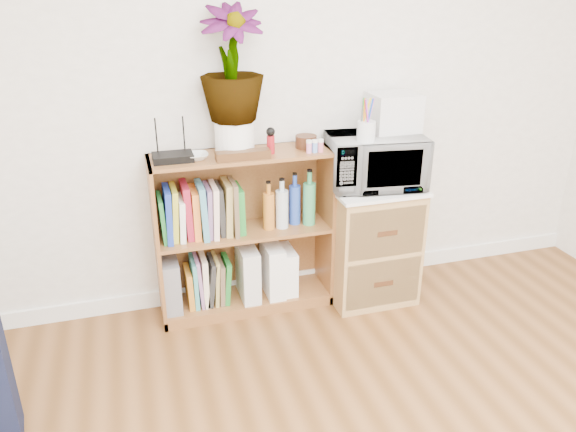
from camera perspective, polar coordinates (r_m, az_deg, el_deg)
name	(u,v)px	position (r m, az deg, el deg)	size (l,w,h in m)	color
skirting_board	(295,278)	(3.61, 0.72, -6.34)	(4.00, 0.02, 0.10)	white
bookshelf	(244,234)	(3.21, -4.47, -1.80)	(1.00, 0.30, 0.95)	brown
wicker_unit	(369,242)	(3.42, 8.24, -2.67)	(0.50, 0.45, 0.70)	#9E7542
microwave	(375,161)	(3.22, 8.84, 5.55)	(0.53, 0.36, 0.29)	white
pen_cup	(366,131)	(3.05, 7.94, 8.53)	(0.10, 0.10, 0.11)	silver
small_appliance	(393,112)	(3.28, 10.66, 10.33)	(0.27, 0.22, 0.21)	silver
router	(173,157)	(2.97, -11.62, 5.87)	(0.21, 0.14, 0.04)	black
white_bowl	(196,156)	(2.97, -9.35, 6.00)	(0.13, 0.13, 0.03)	silver
plant_pot	(234,137)	(3.03, -5.46, 7.99)	(0.21, 0.21, 0.18)	white
potted_plant	(232,64)	(2.96, -5.75, 15.13)	(0.33, 0.33, 0.58)	#356E2C
trinket_box	(243,155)	(2.94, -4.58, 6.19)	(0.28, 0.07, 0.05)	#3C2410
kokeshi_doll	(271,145)	(3.03, -1.77, 7.26)	(0.04, 0.04, 0.10)	maroon
wooden_bowl	(306,142)	(3.14, 1.84, 7.56)	(0.12, 0.12, 0.07)	#38200F
paint_jars	(315,147)	(3.05, 2.74, 7.03)	(0.12, 0.04, 0.06)	pink
file_box	(171,283)	(3.28, -11.79, -6.68)	(0.09, 0.24, 0.30)	slate
magazine_holder_left	(248,272)	(3.32, -4.10, -5.67)	(0.10, 0.26, 0.32)	silver
magazine_holder_mid	(272,269)	(3.35, -1.59, -5.36)	(0.10, 0.25, 0.32)	white
magazine_holder_right	(286,270)	(3.38, -0.17, -5.47)	(0.09, 0.22, 0.28)	white
cookbooks	(202,211)	(3.11, -8.73, 0.49)	(0.46, 0.20, 0.31)	#217F35
liquor_bottles	(289,201)	(3.21, 0.12, 1.58)	(0.31, 0.07, 0.32)	#C17024
lower_books	(207,280)	(3.30, -8.21, -6.50)	(0.26, 0.19, 0.30)	#C17722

